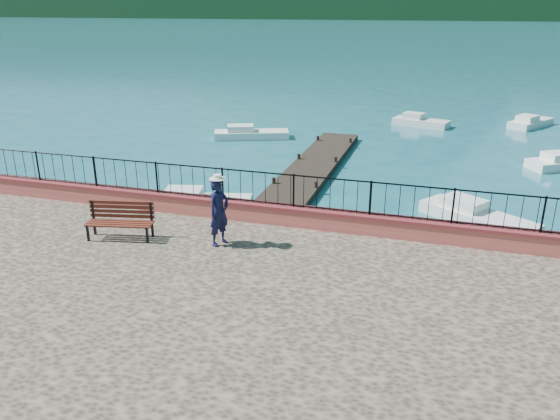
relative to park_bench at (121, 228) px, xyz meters
The scene contains 13 objects.
ground 5.04m from the park_bench, 16.81° to the right, with size 2000.00×2000.00×0.00m, color #19596B.
parapet 5.15m from the park_bench, 26.63° to the left, with size 28.00×0.46×0.58m, color #CD684A.
railing 5.21m from the park_bench, 26.63° to the left, with size 27.00×0.05×0.95m, color black.
dock 11.01m from the park_bench, 76.20° to the left, with size 2.00×16.00×0.30m, color #2D231C.
far_forest 298.74m from the park_bench, 89.12° to the left, with size 900.00×60.00×18.00m, color black.
park_bench is the anchor object (origin of this frame).
person 2.87m from the park_bench, ahead, with size 0.67×0.44×1.84m, color black.
hat 3.23m from the park_bench, ahead, with size 0.44×0.44×0.12m, color silver.
boat_0 5.80m from the park_bench, 93.29° to the left, with size 3.90×1.30×0.80m, color white.
boat_1 12.14m from the park_bench, 36.42° to the left, with size 4.15×1.30×0.80m, color white.
boat_3 17.45m from the park_bench, 97.81° to the left, with size 4.26×1.30×0.80m, color white.
boat_4 24.63m from the park_bench, 73.92° to the left, with size 3.46×1.30×0.80m, color silver.
boat_5 28.85m from the park_bench, 62.06° to the left, with size 3.56×1.30×0.80m, color silver.
Camera 1 is at (3.65, -10.62, 7.28)m, focal length 35.00 mm.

